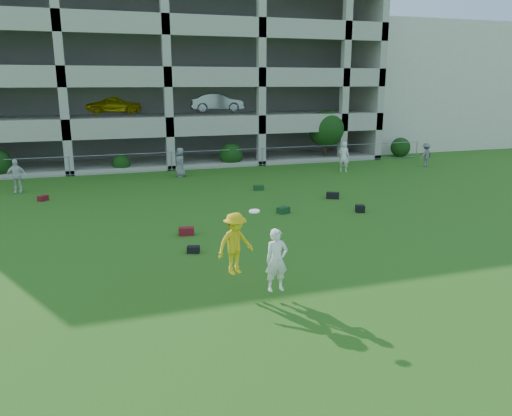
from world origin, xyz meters
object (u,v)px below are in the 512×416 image
object	(u,v)px
frisbee_contest	(246,248)
parking_garage	(151,74)
bystander_e	(344,157)
bystander_f	(426,155)
stucco_building	(407,87)
bystander_b	(16,176)
bystander_c	(180,162)
crate_d	(360,209)

from	to	relation	value
frisbee_contest	parking_garage	xyz separation A→B (m)	(1.11, 28.09, 4.74)
bystander_e	bystander_f	distance (m)	6.04
stucco_building	bystander_b	size ratio (longest dim) A/B	9.45
bystander_b	bystander_c	world-z (taller)	bystander_c
stucco_building	bystander_c	distance (m)	25.76
bystander_e	bystander_f	world-z (taller)	bystander_e
stucco_building	crate_d	world-z (taller)	stucco_building
bystander_c	frisbee_contest	bearing A→B (deg)	-17.29
crate_d	frisbee_contest	bearing A→B (deg)	-137.26
bystander_c	bystander_f	world-z (taller)	bystander_c
bystander_f	crate_d	distance (m)	13.67
bystander_e	crate_d	world-z (taller)	bystander_e
bystander_b	frisbee_contest	bearing A→B (deg)	-58.66
bystander_e	frisbee_contest	bearing A→B (deg)	100.31
bystander_c	crate_d	xyz separation A→B (m)	(5.83, -10.61, -0.70)
stucco_building	bystander_b	distance (m)	34.20
bystander_e	crate_d	xyz separation A→B (m)	(-4.05, -9.15, -0.78)
stucco_building	frisbee_contest	distance (m)	37.44
stucco_building	bystander_c	bearing A→B (deg)	-153.86
stucco_building	bystander_f	distance (m)	14.98
parking_garage	bystander_f	bearing A→B (deg)	-37.39
stucco_building	bystander_b	bearing A→B (deg)	-157.47
stucco_building	bystander_f	world-z (taller)	stucco_building
parking_garage	bystander_c	bearing A→B (deg)	-89.08
crate_d	parking_garage	size ratio (longest dim) A/B	0.01
frisbee_contest	parking_garage	world-z (taller)	parking_garage
stucco_building	parking_garage	world-z (taller)	parking_garage
parking_garage	stucco_building	bearing A→B (deg)	0.75
bystander_f	frisbee_contest	xyz separation A→B (m)	(-17.21, -15.79, 0.50)
bystander_e	frisbee_contest	distance (m)	19.30
stucco_building	bystander_b	world-z (taller)	stucco_building
stucco_building	bystander_c	xyz separation A→B (m)	(-22.82, -11.20, -4.15)
bystander_b	bystander_e	world-z (taller)	bystander_e
crate_d	parking_garage	bearing A→B (deg)	105.61
bystander_b	crate_d	distance (m)	16.86
stucco_building	bystander_b	xyz separation A→B (m)	(-31.35, -13.01, -4.15)
stucco_building	frisbee_contest	xyz separation A→B (m)	(-24.11, -28.39, -3.73)
frisbee_contest	stucco_building	bearing A→B (deg)	49.66
bystander_c	bystander_f	size ratio (longest dim) A/B	1.11
bystander_e	parking_garage	xyz separation A→B (m)	(-10.06, 12.36, 5.09)
bystander_f	parking_garage	xyz separation A→B (m)	(-16.10, 12.30, 5.25)
crate_d	stucco_building	bearing A→B (deg)	52.08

